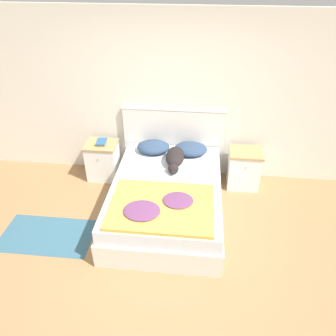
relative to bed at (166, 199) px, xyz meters
name	(u,v)px	position (x,y,z in m)	size (l,w,h in m)	color
ground_plane	(150,270)	(-0.08, -1.01, -0.27)	(16.00, 16.00, 0.00)	#997047
wall_back	(169,99)	(-0.08, 1.12, 1.01)	(9.00, 0.06, 2.55)	silver
bed	(166,199)	(0.00, 0.00, 0.00)	(1.50, 2.06, 0.55)	silver
headboard	(174,141)	(0.00, 1.05, 0.33)	(1.58, 0.06, 1.16)	silver
nightstand_left	(103,160)	(-1.12, 0.81, 0.04)	(0.49, 0.43, 0.62)	white
nightstand_right	(244,168)	(1.12, 0.81, 0.04)	(0.49, 0.43, 0.62)	white
pillow_left	(153,147)	(-0.28, 0.79, 0.36)	(0.50, 0.39, 0.16)	navy
pillow_right	(191,149)	(0.28, 0.79, 0.36)	(0.50, 0.39, 0.16)	navy
quilt	(161,206)	(-0.01, -0.52, 0.31)	(1.25, 0.94, 0.08)	gold
dog	(175,158)	(0.07, 0.48, 0.37)	(0.26, 0.69, 0.20)	black
book_stack	(101,142)	(-1.12, 0.82, 0.37)	(0.18, 0.23, 0.04)	gold
rug	(48,235)	(-1.52, -0.59, -0.27)	(1.21, 0.69, 0.00)	#335B70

